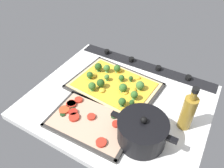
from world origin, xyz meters
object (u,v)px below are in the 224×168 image
(broccoli_pizza, at_px, (114,84))
(oil_bottle, at_px, (188,111))
(cooking_pot, at_px, (142,131))
(baking_tray_back, at_px, (91,123))
(veggie_pizza_back, at_px, (89,120))
(baking_tray_front, at_px, (114,86))

(broccoli_pizza, bearing_deg, oil_bottle, 170.60)
(broccoli_pizza, relative_size, cooking_pot, 1.57)
(baking_tray_back, distance_m, veggie_pizza_back, 0.01)
(cooking_pot, height_order, oil_bottle, oil_bottle)
(cooking_pot, distance_m, oil_bottle, 0.19)
(oil_bottle, bearing_deg, veggie_pizza_back, 27.49)
(cooking_pot, bearing_deg, baking_tray_back, 8.58)
(veggie_pizza_back, xyz_separation_m, cooking_pot, (-0.22, -0.03, 0.04))
(broccoli_pizza, distance_m, oil_bottle, 0.36)
(baking_tray_back, relative_size, oil_bottle, 1.71)
(veggie_pizza_back, bearing_deg, baking_tray_front, -86.44)
(baking_tray_front, relative_size, baking_tray_back, 1.22)
(baking_tray_front, bearing_deg, cooking_pot, 138.32)
(baking_tray_front, xyz_separation_m, oil_bottle, (-0.35, 0.06, 0.08))
(veggie_pizza_back, xyz_separation_m, oil_bottle, (-0.33, -0.17, 0.07))
(baking_tray_front, bearing_deg, baking_tray_back, 96.55)
(broccoli_pizza, relative_size, veggie_pizza_back, 1.24)
(baking_tray_back, xyz_separation_m, oil_bottle, (-0.32, -0.18, 0.08))
(broccoli_pizza, distance_m, cooking_pot, 0.31)
(baking_tray_back, xyz_separation_m, veggie_pizza_back, (0.01, -0.00, 0.01))
(baking_tray_front, height_order, baking_tray_back, same)
(baking_tray_back, bearing_deg, oil_bottle, -151.44)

